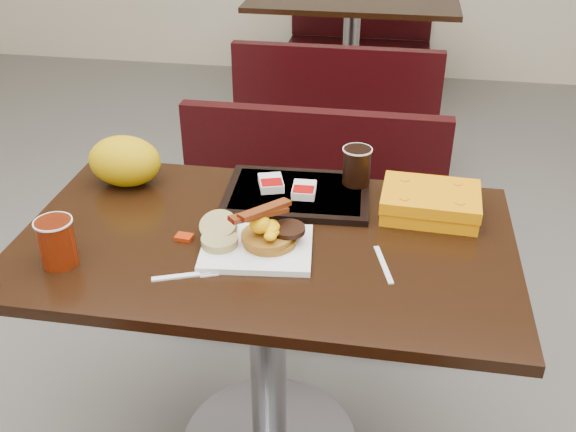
% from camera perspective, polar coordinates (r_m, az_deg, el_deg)
% --- Properties ---
extents(table_near, '(1.20, 0.70, 0.75)m').
position_cam_1_polar(table_near, '(1.84, -1.74, -11.75)').
color(table_near, black).
rests_on(table_near, floor).
extents(bench_near_n, '(1.00, 0.46, 0.72)m').
position_cam_1_polar(bench_near_n, '(2.40, 1.47, -0.79)').
color(bench_near_n, black).
rests_on(bench_near_n, floor).
extents(table_far, '(1.20, 0.70, 0.75)m').
position_cam_1_polar(table_far, '(4.13, 5.39, 13.17)').
color(table_far, black).
rests_on(table_far, floor).
extents(bench_far_s, '(1.00, 0.46, 0.72)m').
position_cam_1_polar(bench_far_s, '(3.47, 4.37, 9.51)').
color(bench_far_s, black).
rests_on(bench_far_s, floor).
extents(bench_far_n, '(1.00, 0.46, 0.72)m').
position_cam_1_polar(bench_far_n, '(4.80, 6.12, 15.48)').
color(bench_far_n, black).
rests_on(bench_far_n, floor).
extents(platter, '(0.28, 0.23, 0.02)m').
position_cam_1_polar(platter, '(1.56, -2.71, -2.79)').
color(platter, white).
rests_on(platter, table_near).
extents(pancake_stack, '(0.16, 0.16, 0.03)m').
position_cam_1_polar(pancake_stack, '(1.55, -1.58, -1.90)').
color(pancake_stack, '#945C18').
rests_on(pancake_stack, platter).
extents(sausage_patty, '(0.09, 0.09, 0.01)m').
position_cam_1_polar(sausage_patty, '(1.55, 0.05, -1.15)').
color(sausage_patty, black).
rests_on(sausage_patty, pancake_stack).
extents(scrambled_eggs, '(0.09, 0.08, 0.05)m').
position_cam_1_polar(scrambled_eggs, '(1.53, -2.41, -0.85)').
color(scrambled_eggs, '#FFEA05').
rests_on(scrambled_eggs, pancake_stack).
extents(bacon_strips, '(0.16, 0.16, 0.01)m').
position_cam_1_polar(bacon_strips, '(1.52, -2.52, 0.27)').
color(bacon_strips, '#4A0C05').
rests_on(bacon_strips, scrambled_eggs).
extents(muffin_bottom, '(0.10, 0.10, 0.02)m').
position_cam_1_polar(muffin_bottom, '(1.56, -5.93, -2.16)').
color(muffin_bottom, tan).
rests_on(muffin_bottom, platter).
extents(muffin_top, '(0.10, 0.10, 0.05)m').
position_cam_1_polar(muffin_top, '(1.59, -6.03, -0.90)').
color(muffin_top, tan).
rests_on(muffin_top, platter).
extents(coffee_cup_near, '(0.11, 0.11, 0.11)m').
position_cam_1_polar(coffee_cup_near, '(1.57, -19.31, -2.17)').
color(coffee_cup_near, '#9A1F05').
rests_on(coffee_cup_near, table_near).
extents(fork, '(0.15, 0.08, 0.00)m').
position_cam_1_polar(fork, '(1.49, -9.67, -5.18)').
color(fork, white).
rests_on(fork, table_near).
extents(knife, '(0.05, 0.14, 0.00)m').
position_cam_1_polar(knife, '(1.52, 8.24, -4.16)').
color(knife, white).
rests_on(knife, table_near).
extents(condiment_syrup, '(0.04, 0.03, 0.01)m').
position_cam_1_polar(condiment_syrup, '(1.62, -8.96, -1.81)').
color(condiment_syrup, '#9D2306').
rests_on(condiment_syrup, table_near).
extents(condiment_ketchup, '(0.05, 0.05, 0.01)m').
position_cam_1_polar(condiment_ketchup, '(1.64, -2.79, -0.90)').
color(condiment_ketchup, '#8C0504').
rests_on(condiment_ketchup, table_near).
extents(tray, '(0.40, 0.29, 0.02)m').
position_cam_1_polar(tray, '(1.78, 0.80, 1.93)').
color(tray, black).
rests_on(tray, table_near).
extents(hashbrown_sleeve_left, '(0.09, 0.10, 0.02)m').
position_cam_1_polar(hashbrown_sleeve_left, '(1.79, -1.48, 2.85)').
color(hashbrown_sleeve_left, silver).
rests_on(hashbrown_sleeve_left, tray).
extents(hashbrown_sleeve_right, '(0.06, 0.08, 0.02)m').
position_cam_1_polar(hashbrown_sleeve_right, '(1.75, 1.40, 2.25)').
color(hashbrown_sleeve_right, silver).
rests_on(hashbrown_sleeve_right, tray).
extents(coffee_cup_far, '(0.08, 0.08, 0.10)m').
position_cam_1_polar(coffee_cup_far, '(1.80, 5.94, 4.31)').
color(coffee_cup_far, black).
rests_on(coffee_cup_far, tray).
extents(clamshell, '(0.25, 0.20, 0.07)m').
position_cam_1_polar(clamshell, '(1.73, 12.17, 1.14)').
color(clamshell, orange).
rests_on(clamshell, table_near).
extents(paper_bag, '(0.24, 0.20, 0.14)m').
position_cam_1_polar(paper_bag, '(1.87, -13.90, 4.63)').
color(paper_bag, '#D2B307').
rests_on(paper_bag, table_near).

